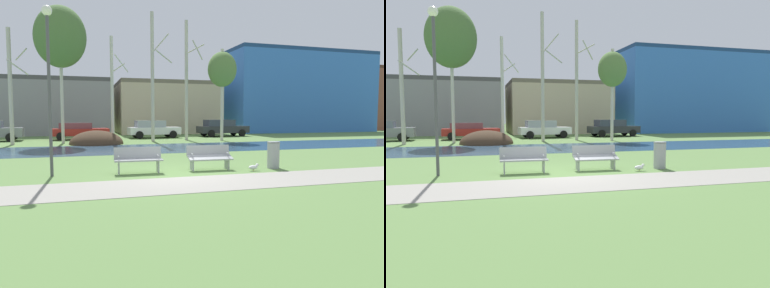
% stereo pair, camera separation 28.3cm
% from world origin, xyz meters
% --- Properties ---
extents(ground_plane, '(120.00, 120.00, 0.00)m').
position_xyz_m(ground_plane, '(0.00, 10.00, 0.00)').
color(ground_plane, '#5B7F42').
extents(paved_path_strip, '(60.00, 2.32, 0.01)m').
position_xyz_m(paved_path_strip, '(0.00, -1.72, 0.01)').
color(paved_path_strip, gray).
rests_on(paved_path_strip, ground).
extents(river_band, '(80.00, 6.01, 0.01)m').
position_xyz_m(river_band, '(0.00, 9.36, 0.00)').
color(river_band, '#33516B').
rests_on(river_band, ground).
extents(soil_mound, '(3.58, 3.60, 1.84)m').
position_xyz_m(soil_mound, '(-2.18, 13.59, 0.00)').
color(soil_mound, '#423021').
rests_on(soil_mound, ground).
extents(bench_left, '(1.62, 0.63, 0.87)m').
position_xyz_m(bench_left, '(-1.27, 0.66, 0.47)').
color(bench_left, '#9EA0A3').
rests_on(bench_left, ground).
extents(bench_right, '(1.62, 0.62, 0.87)m').
position_xyz_m(bench_right, '(1.28, 0.66, 0.47)').
color(bench_right, '#9EA0A3').
rests_on(bench_right, ground).
extents(trash_bin, '(0.47, 0.47, 0.98)m').
position_xyz_m(trash_bin, '(3.66, 0.33, 0.51)').
color(trash_bin, '#999B9E').
rests_on(trash_bin, ground).
extents(seagull, '(0.41, 0.15, 0.25)m').
position_xyz_m(seagull, '(2.68, -0.03, 0.13)').
color(seagull, white).
rests_on(seagull, ground).
extents(streetlamp, '(0.32, 0.32, 5.33)m').
position_xyz_m(streetlamp, '(-4.01, 0.83, 3.56)').
color(streetlamp, '#4C4C51').
rests_on(streetlamp, ground).
extents(birch_far_left, '(1.28, 2.26, 7.58)m').
position_xyz_m(birch_far_left, '(-7.48, 14.50, 3.87)').
color(birch_far_left, '#BCB7A8').
rests_on(birch_far_left, ground).
extents(birch_left, '(3.46, 3.46, 9.34)m').
position_xyz_m(birch_left, '(-4.38, 14.95, 7.24)').
color(birch_left, beige).
rests_on(birch_left, ground).
extents(birch_center_left, '(1.29, 2.11, 7.54)m').
position_xyz_m(birch_center_left, '(-0.96, 14.94, 3.85)').
color(birch_center_left, beige).
rests_on(birch_center_left, ground).
extents(birch_center, '(1.62, 2.70, 9.44)m').
position_xyz_m(birch_center, '(1.96, 14.84, 4.82)').
color(birch_center, '#BCB7A8').
rests_on(birch_center, ground).
extents(birch_center_right, '(1.54, 2.68, 9.20)m').
position_xyz_m(birch_center_right, '(4.75, 15.49, 4.72)').
color(birch_center_right, '#BCB7A8').
rests_on(birch_center_right, ground).
extents(birch_right, '(2.20, 2.20, 6.95)m').
position_xyz_m(birch_right, '(7.17, 14.22, 5.36)').
color(birch_right, beige).
rests_on(birch_right, ground).
extents(parked_sedan_second_red, '(4.53, 2.30, 1.33)m').
position_xyz_m(parked_sedan_second_red, '(-3.38, 18.65, 0.72)').
color(parked_sedan_second_red, maroon).
rests_on(parked_sedan_second_red, ground).
extents(parked_hatch_third_white, '(4.47, 2.11, 1.49)m').
position_xyz_m(parked_hatch_third_white, '(2.68, 18.85, 0.78)').
color(parked_hatch_third_white, silver).
rests_on(parked_hatch_third_white, ground).
extents(parked_wagon_fourth_dark, '(4.74, 2.18, 1.53)m').
position_xyz_m(parked_wagon_fourth_dark, '(9.23, 19.38, 0.80)').
color(parked_wagon_fourth_dark, '#282B30').
rests_on(parked_wagon_fourth_dark, ground).
extents(building_grey_warehouse, '(17.38, 8.93, 5.60)m').
position_xyz_m(building_grey_warehouse, '(-8.99, 28.57, 2.80)').
color(building_grey_warehouse, gray).
rests_on(building_grey_warehouse, ground).
extents(building_beige_block, '(10.58, 9.59, 5.52)m').
position_xyz_m(building_beige_block, '(5.83, 28.32, 2.76)').
color(building_beige_block, '#BCAD8E').
rests_on(building_beige_block, ground).
extents(building_blue_store, '(17.40, 9.20, 9.39)m').
position_xyz_m(building_blue_store, '(21.64, 27.22, 4.70)').
color(building_blue_store, '#3870C6').
rests_on(building_blue_store, ground).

